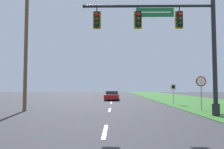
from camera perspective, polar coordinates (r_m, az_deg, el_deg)
The scene contains 7 objects.
grass_verge_right at distance 34.20m, azimuth 17.99°, elevation -6.08°, with size 10.00×110.00×0.04m.
road_center_line at distance 24.69m, azimuth -0.20°, elevation -7.37°, with size 0.16×34.80×0.01m.
signal_mast at distance 13.98m, azimuth 16.76°, elevation 8.97°, with size 8.23×0.47×7.54m.
car_ahead at distance 29.84m, azimuth 0.03°, elevation -5.53°, with size 2.07×4.62×1.19m.
stop_sign at distance 17.36m, azimuth 22.24°, elevation -2.65°, with size 0.76×0.07×2.50m.
route_sign_post at distance 22.86m, azimuth 15.72°, elevation -3.74°, with size 0.55×0.06×2.03m.
utility_pole_near at distance 17.59m, azimuth -21.50°, elevation 9.62°, with size 1.80×0.26×10.88m.
Camera 1 is at (0.37, -2.63, 1.71)m, focal length 35.00 mm.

